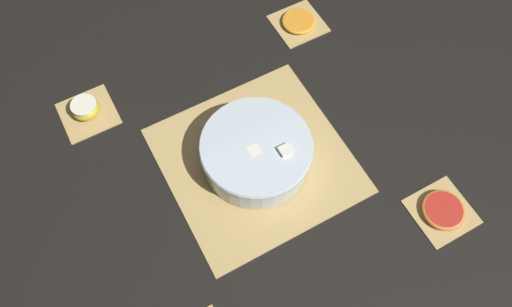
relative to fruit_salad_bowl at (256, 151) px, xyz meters
The scene contains 9 objects.
ground_plane 0.05m from the fruit_salad_bowl, behind, with size 6.00×6.00×0.00m, color black.
bamboo_mat_center 0.04m from the fruit_salad_bowl, behind, with size 0.41×0.41×0.01m.
coaster_mat_near_left 0.44m from the fruit_salad_bowl, 135.92° to the right, with size 0.13×0.13×0.01m.
coaster_mat_far_left 0.44m from the fruit_salad_bowl, 135.92° to the left, with size 0.13×0.13×0.01m.
coaster_mat_far_right 0.44m from the fruit_salad_bowl, 44.17° to the left, with size 0.13×0.13×0.01m.
fruit_salad_bowl is the anchor object (origin of this frame).
apple_half 0.44m from the fruit_salad_bowl, 135.92° to the right, with size 0.07×0.07×0.04m.
orange_slice_whole 0.44m from the fruit_salad_bowl, 135.92° to the left, with size 0.09×0.09×0.01m.
grapefruit_slice 0.44m from the fruit_salad_bowl, 44.17° to the left, with size 0.10×0.10×0.01m.
Camera 1 is at (0.46, -0.25, 1.05)m, focal length 35.00 mm.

